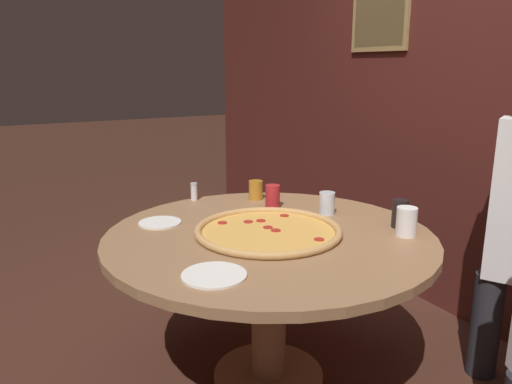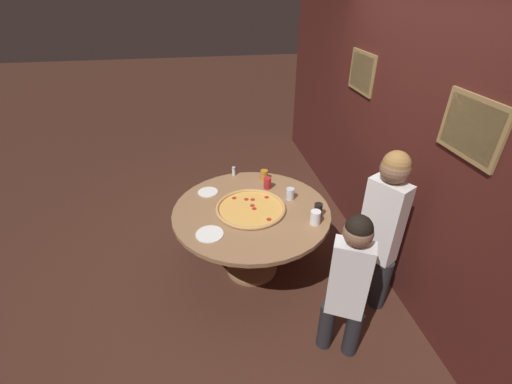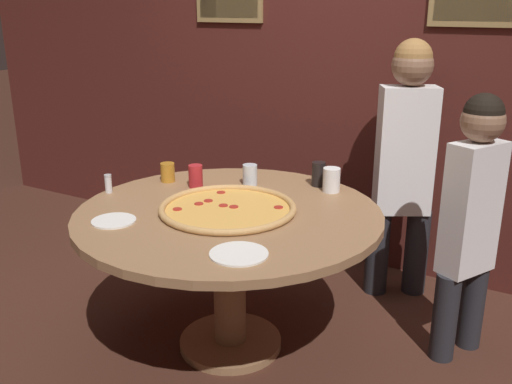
{
  "view_description": "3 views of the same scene",
  "coord_description": "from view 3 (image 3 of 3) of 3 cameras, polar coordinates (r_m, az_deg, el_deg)",
  "views": [
    {
      "loc": [
        1.81,
        -1.06,
        1.46
      ],
      "look_at": [
        0.01,
        -0.07,
        0.94
      ],
      "focal_mm": 35.0,
      "sensor_mm": 36.0,
      "label": 1
    },
    {
      "loc": [
        2.58,
        -0.41,
        2.54
      ],
      "look_at": [
        -0.1,
        0.06,
        0.86
      ],
      "focal_mm": 24.0,
      "sensor_mm": 36.0,
      "label": 2
    },
    {
      "loc": [
        1.38,
        -2.14,
        1.68
      ],
      "look_at": [
        0.11,
        0.07,
        0.83
      ],
      "focal_mm": 40.0,
      "sensor_mm": 36.0,
      "label": 3
    }
  ],
  "objects": [
    {
      "name": "diner_far_left",
      "position": [
        2.85,
        20.7,
        -2.06
      ],
      "size": [
        0.26,
        0.34,
        1.3
      ],
      "rotation": [
        0.0,
        0.0,
        -2.05
      ],
      "color": "#232328",
      "rests_on": "ground_plane"
    },
    {
      "name": "diner_side_right",
      "position": [
        3.34,
        14.65,
        3.47
      ],
      "size": [
        0.39,
        0.3,
        1.5
      ],
      "rotation": [
        0.0,
        0.0,
        -2.63
      ],
      "color": "#232328",
      "rests_on": "ground_plane"
    },
    {
      "name": "drink_cup_beside_pizza",
      "position": [
        3.17,
        -8.82,
        1.96
      ],
      "size": [
        0.08,
        0.08,
        0.1
      ],
      "primitive_type": "cylinder",
      "color": "#BC7A23",
      "rests_on": "dining_table"
    },
    {
      "name": "white_plate_far_back",
      "position": [
        2.65,
        -14.04,
        -2.81
      ],
      "size": [
        0.2,
        0.2,
        0.01
      ],
      "primitive_type": "cylinder",
      "color": "white",
      "rests_on": "dining_table"
    },
    {
      "name": "drink_cup_by_shaker",
      "position": [
        3.05,
        -6.06,
        1.59
      ],
      "size": [
        0.08,
        0.08,
        0.12
      ],
      "primitive_type": "cylinder",
      "color": "#B22328",
      "rests_on": "dining_table"
    },
    {
      "name": "white_plate_left_side",
      "position": [
        2.24,
        -1.73,
        -6.2
      ],
      "size": [
        0.23,
        0.23,
        0.01
      ],
      "primitive_type": "cylinder",
      "color": "white",
      "rests_on": "dining_table"
    },
    {
      "name": "dining_table",
      "position": [
        2.76,
        -2.73,
        -4.67
      ],
      "size": [
        1.46,
        1.46,
        0.74
      ],
      "color": "#936B47",
      "rests_on": "ground_plane"
    },
    {
      "name": "drink_cup_near_left",
      "position": [
        2.98,
        7.55,
        1.2
      ],
      "size": [
        0.09,
        0.09,
        0.13
      ],
      "primitive_type": "cylinder",
      "color": "white",
      "rests_on": "dining_table"
    },
    {
      "name": "ground_plane",
      "position": [
        3.05,
        -2.55,
        -15.03
      ],
      "size": [
        24.0,
        24.0,
        0.0
      ],
      "primitive_type": "plane",
      "color": "#422319"
    },
    {
      "name": "drink_cup_far_left",
      "position": [
        3.07,
        -0.61,
        1.73
      ],
      "size": [
        0.08,
        0.08,
        0.11
      ],
      "primitive_type": "cylinder",
      "color": "silver",
      "rests_on": "dining_table"
    },
    {
      "name": "back_wall",
      "position": [
        3.75,
        8.34,
        12.5
      ],
      "size": [
        6.4,
        0.08,
        2.6
      ],
      "color": "#4C1E19",
      "rests_on": "ground_plane"
    },
    {
      "name": "condiment_shaker",
      "position": [
        3.04,
        -14.55,
        0.83
      ],
      "size": [
        0.04,
        0.04,
        0.1
      ],
      "color": "silver",
      "rests_on": "dining_table"
    },
    {
      "name": "giant_pizza",
      "position": [
        2.7,
        -2.93,
        -1.61
      ],
      "size": [
        0.65,
        0.65,
        0.03
      ],
      "color": "#E5A84C",
      "rests_on": "dining_table"
    },
    {
      "name": "drink_cup_centre_back",
      "position": [
        3.07,
        6.26,
        1.8
      ],
      "size": [
        0.07,
        0.07,
        0.13
      ],
      "primitive_type": "cylinder",
      "color": "black",
      "rests_on": "dining_table"
    }
  ]
}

